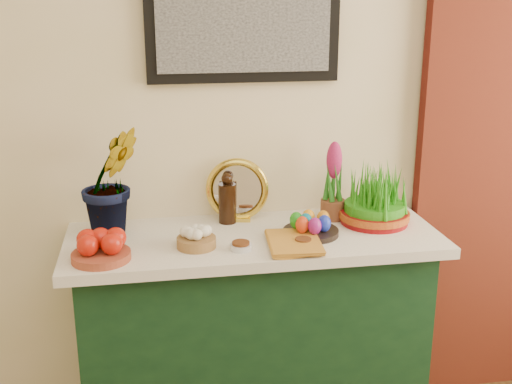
# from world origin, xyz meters

# --- Properties ---
(sideboard) EXTENTS (1.30, 0.45, 0.85)m
(sideboard) POSITION_xyz_m (0.07, 2.00, 0.42)
(sideboard) COLOR #14391B
(sideboard) RESTS_ON ground
(tablecloth) EXTENTS (1.40, 0.55, 0.04)m
(tablecloth) POSITION_xyz_m (0.07, 2.00, 0.87)
(tablecloth) COLOR white
(tablecloth) RESTS_ON sideboard
(hyacinth_green) EXTENTS (0.34, 0.32, 0.54)m
(hyacinth_green) POSITION_xyz_m (-0.44, 2.09, 1.16)
(hyacinth_green) COLOR #28791F
(hyacinth_green) RESTS_ON tablecloth
(apple_bowl) EXTENTS (0.25, 0.25, 0.10)m
(apple_bowl) POSITION_xyz_m (-0.48, 1.85, 0.93)
(apple_bowl) COLOR #994028
(apple_bowl) RESTS_ON tablecloth
(garlic_basket) EXTENTS (0.16, 0.16, 0.08)m
(garlic_basket) POSITION_xyz_m (-0.15, 1.91, 0.92)
(garlic_basket) COLOR #A26E41
(garlic_basket) RESTS_ON tablecloth
(vinegar_cruet) EXTENTS (0.07, 0.07, 0.20)m
(vinegar_cruet) POSITION_xyz_m (-0.01, 2.15, 0.98)
(vinegar_cruet) COLOR black
(vinegar_cruet) RESTS_ON tablecloth
(mirror) EXTENTS (0.26, 0.10, 0.25)m
(mirror) POSITION_xyz_m (0.04, 2.18, 1.01)
(mirror) COLOR gold
(mirror) RESTS_ON tablecloth
(book) EXTENTS (0.19, 0.26, 0.03)m
(book) POSITION_xyz_m (0.10, 1.86, 0.91)
(book) COLOR #C8862A
(book) RESTS_ON tablecloth
(spice_dish_left) EXTENTS (0.08, 0.08, 0.03)m
(spice_dish_left) POSITION_xyz_m (0.00, 1.86, 0.90)
(spice_dish_left) COLOR silver
(spice_dish_left) RESTS_ON tablecloth
(spice_dish_right) EXTENTS (0.07, 0.07, 0.03)m
(spice_dish_right) POSITION_xyz_m (0.23, 1.85, 0.90)
(spice_dish_right) COLOR silver
(spice_dish_right) RESTS_ON tablecloth
(egg_plate) EXTENTS (0.28, 0.28, 0.09)m
(egg_plate) POSITION_xyz_m (0.28, 1.96, 0.92)
(egg_plate) COLOR black
(egg_plate) RESTS_ON tablecloth
(hyacinth_pink) EXTENTS (0.10, 0.10, 0.32)m
(hyacinth_pink) POSITION_xyz_m (0.41, 2.12, 1.03)
(hyacinth_pink) COLOR brown
(hyacinth_pink) RESTS_ON tablecloth
(wheatgrass_sabzeh) EXTENTS (0.28, 0.28, 0.22)m
(wheatgrass_sabzeh) POSITION_xyz_m (0.56, 2.04, 0.99)
(wheatgrass_sabzeh) COLOR maroon
(wheatgrass_sabzeh) RESTS_ON tablecloth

